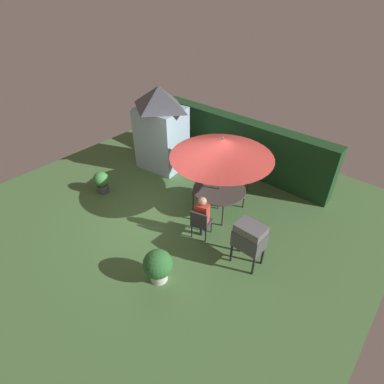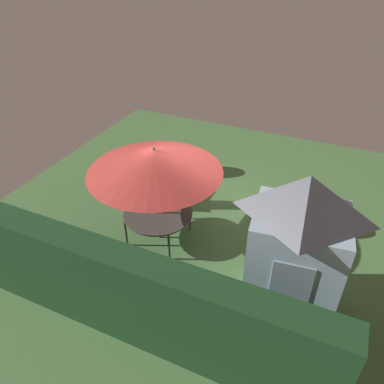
{
  "view_description": "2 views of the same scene",
  "coord_description": "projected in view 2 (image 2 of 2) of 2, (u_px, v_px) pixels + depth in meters",
  "views": [
    {
      "loc": [
        4.94,
        -4.82,
        5.8
      ],
      "look_at": [
        0.48,
        0.36,
        0.83
      ],
      "focal_mm": 28.33,
      "sensor_mm": 36.0,
      "label": 1
    },
    {
      "loc": [
        -2.47,
        6.71,
        5.74
      ],
      "look_at": [
        0.27,
        0.63,
        1.17
      ],
      "focal_mm": 34.44,
      "sensor_mm": 36.0,
      "label": 2
    }
  ],
  "objects": [
    {
      "name": "ground_plane",
      "position": [
        212.0,
        220.0,
        9.13
      ],
      "size": [
        11.0,
        11.0,
        0.0
      ],
      "primitive_type": "plane",
      "color": "#47703D"
    },
    {
      "name": "hedge_backdrop",
      "position": [
        135.0,
        299.0,
        5.98
      ],
      "size": [
        6.62,
        0.51,
        1.86
      ],
      "color": "#193D1E",
      "rests_on": "ground"
    },
    {
      "name": "garden_shed",
      "position": [
        296.0,
        248.0,
        6.17
      ],
      "size": [
        1.76,
        1.53,
        2.91
      ],
      "color": "#9EBCD1",
      "rests_on": "ground"
    },
    {
      "name": "patio_table",
      "position": [
        158.0,
        214.0,
        8.22
      ],
      "size": [
        1.54,
        1.54,
        0.73
      ],
      "color": "#47423D",
      "rests_on": "ground"
    },
    {
      "name": "patio_umbrella",
      "position": [
        155.0,
        161.0,
        7.44
      ],
      "size": [
        2.82,
        2.82,
        2.37
      ],
      "color": "#4C4C51",
      "rests_on": "ground"
    },
    {
      "name": "bbq_grill",
      "position": [
        121.0,
        166.0,
        9.66
      ],
      "size": [
        0.71,
        0.51,
        1.2
      ],
      "color": "#47474C",
      "rests_on": "ground"
    },
    {
      "name": "chair_near_shed",
      "position": [
        170.0,
        188.0,
        9.39
      ],
      "size": [
        0.57,
        0.57,
        0.9
      ],
      "color": "#38383D",
      "rests_on": "ground"
    },
    {
      "name": "chair_far_side",
      "position": [
        131.0,
        255.0,
        7.38
      ],
      "size": [
        0.47,
        0.48,
        0.9
      ],
      "color": "#38383D",
      "rests_on": "ground"
    },
    {
      "name": "potted_plant_by_shed",
      "position": [
        192.0,
        158.0,
        10.76
      ],
      "size": [
        0.68,
        0.68,
        0.85
      ],
      "color": "silver",
      "rests_on": "ground"
    },
    {
      "name": "potted_plant_by_grill",
      "position": [
        322.0,
        219.0,
        8.55
      ],
      "size": [
        0.49,
        0.49,
        0.72
      ],
      "color": "#4C4C51",
      "rests_on": "ground"
    },
    {
      "name": "person_in_red",
      "position": [
        169.0,
        181.0,
        9.18
      ],
      "size": [
        0.39,
        0.32,
        1.26
      ],
      "color": "#CC3D33",
      "rests_on": "ground"
    }
  ]
}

